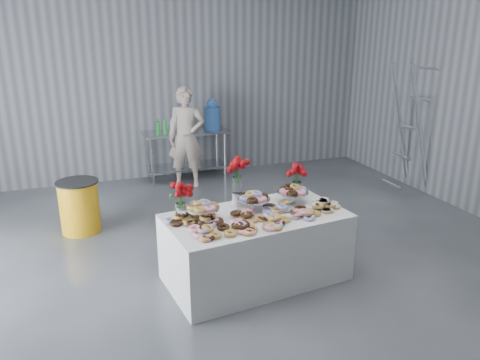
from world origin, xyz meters
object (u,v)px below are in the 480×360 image
(stepladder, at_px, (410,128))
(prep_table, at_px, (186,146))
(display_table, at_px, (256,247))
(person, at_px, (186,137))
(water_jug, at_px, (212,115))
(trash_barrel, at_px, (79,206))

(stepladder, bearing_deg, prep_table, 151.74)
(display_table, height_order, person, person)
(display_table, relative_size, prep_table, 1.27)
(water_jug, xyz_separation_m, stepladder, (2.85, -1.80, -0.07))
(display_table, xyz_separation_m, water_jug, (0.63, 3.72, 0.77))
(water_jug, height_order, trash_barrel, water_jug)
(prep_table, relative_size, trash_barrel, 2.11)
(water_jug, bearing_deg, person, -149.89)
(water_jug, height_order, stepladder, stepladder)
(display_table, xyz_separation_m, person, (0.06, 3.39, 0.49))
(display_table, relative_size, person, 1.10)
(person, bearing_deg, stepladder, -4.83)
(prep_table, distance_m, person, 0.41)
(prep_table, xyz_separation_m, trash_barrel, (-1.89, -1.75, -0.26))
(stepladder, bearing_deg, water_jug, 147.71)
(prep_table, height_order, water_jug, water_jug)
(display_table, height_order, water_jug, water_jug)
(water_jug, bearing_deg, prep_table, 180.00)
(water_jug, bearing_deg, trash_barrel, -143.86)
(prep_table, height_order, trash_barrel, prep_table)
(display_table, relative_size, stepladder, 0.88)
(prep_table, relative_size, person, 0.87)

